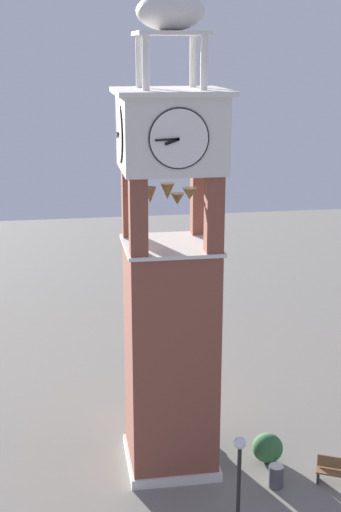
{
  "coord_description": "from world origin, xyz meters",
  "views": [
    {
      "loc": [
        -22.82,
        3.62,
        14.57
      ],
      "look_at": [
        0.0,
        0.0,
        7.87
      ],
      "focal_mm": 50.16,
      "sensor_mm": 36.0,
      "label": 1
    }
  ],
  "objects_px": {
    "lamp_post": "(239,473)",
    "trash_bin": "(276,476)",
    "clock_tower": "(171,287)",
    "park_bench": "(340,472)"
  },
  "relations": [
    {
      "from": "clock_tower",
      "to": "lamp_post",
      "type": "relative_size",
      "value": 4.27
    },
    {
      "from": "clock_tower",
      "to": "park_bench",
      "type": "xyz_separation_m",
      "value": [
        -2.31,
        -5.59,
        -6.28
      ]
    },
    {
      "from": "lamp_post",
      "to": "trash_bin",
      "type": "relative_size",
      "value": 4.82
    },
    {
      "from": "clock_tower",
      "to": "park_bench",
      "type": "distance_m",
      "value": 8.71
    },
    {
      "from": "clock_tower",
      "to": "trash_bin",
      "type": "relative_size",
      "value": 20.61
    },
    {
      "from": "trash_bin",
      "to": "park_bench",
      "type": "bearing_deg",
      "value": -95.09
    },
    {
      "from": "clock_tower",
      "to": "lamp_post",
      "type": "bearing_deg",
      "value": -166.74
    },
    {
      "from": "park_bench",
      "to": "lamp_post",
      "type": "xyz_separation_m",
      "value": [
        -2.82,
        4.38,
        2.19
      ]
    },
    {
      "from": "clock_tower",
      "to": "lamp_post",
      "type": "height_order",
      "value": "clock_tower"
    },
    {
      "from": "park_bench",
      "to": "clock_tower",
      "type": "bearing_deg",
      "value": 67.49
    }
  ]
}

